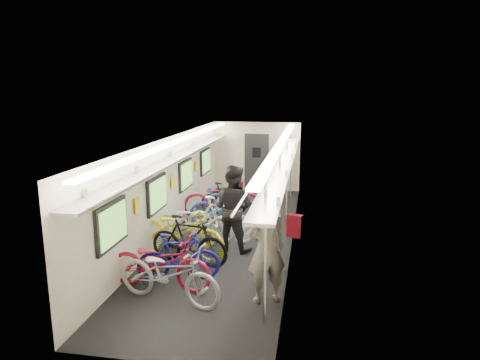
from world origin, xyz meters
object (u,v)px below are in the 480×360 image
(bicycle_1, at_px, (179,257))
(backpack, at_px, (295,226))
(passenger_mid, at_px, (233,208))
(passenger_near, at_px, (266,249))
(bicycle_0, at_px, (169,274))

(bicycle_1, bearing_deg, backpack, -112.20)
(bicycle_1, height_order, passenger_mid, passenger_mid)
(bicycle_1, distance_m, backpack, 2.30)
(bicycle_1, bearing_deg, passenger_near, -122.40)
(passenger_mid, bearing_deg, backpack, 141.94)
(bicycle_0, xyz_separation_m, backpack, (2.05, 0.56, 0.77))
(passenger_mid, height_order, backpack, passenger_mid)
(bicycle_1, bearing_deg, bicycle_0, 170.96)
(bicycle_0, height_order, bicycle_1, bicycle_0)
(passenger_mid, bearing_deg, passenger_near, 129.79)
(bicycle_1, height_order, passenger_near, passenger_near)
(bicycle_0, relative_size, passenger_mid, 1.02)
(passenger_mid, bearing_deg, bicycle_0, 92.59)
(bicycle_1, distance_m, passenger_near, 1.83)
(bicycle_0, bearing_deg, backpack, -59.85)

